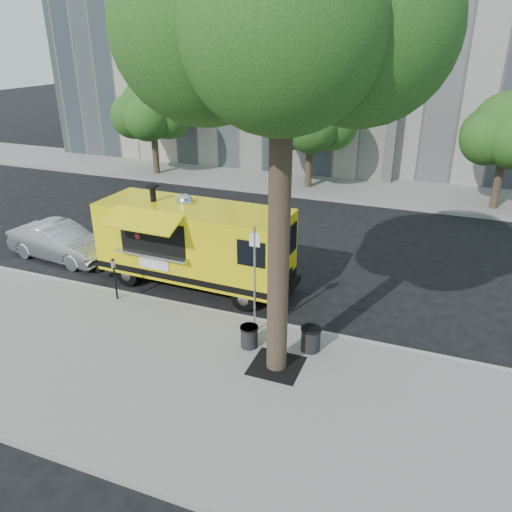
{
  "coord_description": "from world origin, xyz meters",
  "views": [
    {
      "loc": [
        5.74,
        -12.24,
        7.42
      ],
      "look_at": [
        0.99,
        0.0,
        1.64
      ],
      "focal_mm": 35.0,
      "sensor_mm": 36.0,
      "label": 1
    }
  ],
  "objects_px": {
    "food_truck": "(193,243)",
    "sedan": "(60,242)",
    "far_tree_a": "(152,109)",
    "far_tree_c": "(508,130)",
    "parking_meter": "(114,274)",
    "trash_bin_left": "(311,338)",
    "street_tree": "(284,0)",
    "trash_bin_right": "(249,336)",
    "far_tree_b": "(311,115)",
    "sign_post": "(255,275)"
  },
  "relations": [
    {
      "from": "far_tree_a",
      "to": "food_truck",
      "type": "xyz_separation_m",
      "value": [
        8.64,
        -11.73,
        -2.28
      ]
    },
    {
      "from": "food_truck",
      "to": "sedan",
      "type": "bearing_deg",
      "value": -179.8
    },
    {
      "from": "food_truck",
      "to": "far_tree_a",
      "type": "bearing_deg",
      "value": 128.05
    },
    {
      "from": "far_tree_b",
      "to": "far_tree_c",
      "type": "xyz_separation_m",
      "value": [
        9.0,
        -0.3,
        -0.12
      ]
    },
    {
      "from": "far_tree_b",
      "to": "parking_meter",
      "type": "height_order",
      "value": "far_tree_b"
    },
    {
      "from": "parking_meter",
      "to": "trash_bin_left",
      "type": "xyz_separation_m",
      "value": [
        6.18,
        -0.49,
        -0.49
      ]
    },
    {
      "from": "parking_meter",
      "to": "trash_bin_right",
      "type": "distance_m",
      "value": 4.79
    },
    {
      "from": "sign_post",
      "to": "trash_bin_left",
      "type": "height_order",
      "value": "sign_post"
    },
    {
      "from": "sign_post",
      "to": "far_tree_c",
      "type": "bearing_deg",
      "value": 65.19
    },
    {
      "from": "far_tree_c",
      "to": "trash_bin_right",
      "type": "height_order",
      "value": "far_tree_c"
    },
    {
      "from": "food_truck",
      "to": "trash_bin_left",
      "type": "distance_m",
      "value": 5.23
    },
    {
      "from": "parking_meter",
      "to": "sedan",
      "type": "bearing_deg",
      "value": 152.01
    },
    {
      "from": "sedan",
      "to": "far_tree_a",
      "type": "bearing_deg",
      "value": 20.68
    },
    {
      "from": "food_truck",
      "to": "trash_bin_right",
      "type": "bearing_deg",
      "value": -41.3
    },
    {
      "from": "far_tree_a",
      "to": "food_truck",
      "type": "distance_m",
      "value": 14.75
    },
    {
      "from": "trash_bin_left",
      "to": "trash_bin_right",
      "type": "relative_size",
      "value": 1.1
    },
    {
      "from": "trash_bin_left",
      "to": "far_tree_a",
      "type": "bearing_deg",
      "value": 132.98
    },
    {
      "from": "sign_post",
      "to": "food_truck",
      "type": "distance_m",
      "value": 3.62
    },
    {
      "from": "far_tree_a",
      "to": "far_tree_c",
      "type": "height_order",
      "value": "far_tree_a"
    },
    {
      "from": "far_tree_b",
      "to": "sedan",
      "type": "height_order",
      "value": "far_tree_b"
    },
    {
      "from": "far_tree_a",
      "to": "trash_bin_right",
      "type": "distance_m",
      "value": 18.95
    },
    {
      "from": "far_tree_c",
      "to": "trash_bin_left",
      "type": "bearing_deg",
      "value": -108.71
    },
    {
      "from": "food_truck",
      "to": "sedan",
      "type": "height_order",
      "value": "food_truck"
    },
    {
      "from": "far_tree_a",
      "to": "sedan",
      "type": "height_order",
      "value": "far_tree_a"
    },
    {
      "from": "sedan",
      "to": "trash_bin_left",
      "type": "xyz_separation_m",
      "value": [
        10.06,
        -2.55,
        -0.17
      ]
    },
    {
      "from": "food_truck",
      "to": "trash_bin_right",
      "type": "xyz_separation_m",
      "value": [
        3.03,
        -2.83,
        -1.03
      ]
    },
    {
      "from": "sedan",
      "to": "parking_meter",
      "type": "bearing_deg",
      "value": -112.38
    },
    {
      "from": "trash_bin_left",
      "to": "parking_meter",
      "type": "bearing_deg",
      "value": 175.46
    },
    {
      "from": "street_tree",
      "to": "food_truck",
      "type": "height_order",
      "value": "street_tree"
    },
    {
      "from": "far_tree_a",
      "to": "sign_post",
      "type": "xyz_separation_m",
      "value": [
        11.55,
        -13.85,
        -1.93
      ]
    },
    {
      "from": "far_tree_a",
      "to": "trash_bin_right",
      "type": "bearing_deg",
      "value": -51.26
    },
    {
      "from": "far_tree_b",
      "to": "food_truck",
      "type": "relative_size",
      "value": 0.85
    },
    {
      "from": "sign_post",
      "to": "parking_meter",
      "type": "bearing_deg",
      "value": 177.48
    },
    {
      "from": "sedan",
      "to": "trash_bin_right",
      "type": "xyz_separation_m",
      "value": [
        8.56,
        -2.97,
        -0.2
      ]
    },
    {
      "from": "street_tree",
      "to": "sedan",
      "type": "height_order",
      "value": "street_tree"
    },
    {
      "from": "parking_meter",
      "to": "sedan",
      "type": "relative_size",
      "value": 0.33
    },
    {
      "from": "sign_post",
      "to": "parking_meter",
      "type": "xyz_separation_m",
      "value": [
        -4.55,
        0.2,
        -0.87
      ]
    },
    {
      "from": "far_tree_c",
      "to": "trash_bin_right",
      "type": "bearing_deg",
      "value": -113.34
    },
    {
      "from": "street_tree",
      "to": "far_tree_a",
      "type": "height_order",
      "value": "street_tree"
    },
    {
      "from": "street_tree",
      "to": "parking_meter",
      "type": "relative_size",
      "value": 7.69
    },
    {
      "from": "street_tree",
      "to": "far_tree_c",
      "type": "relative_size",
      "value": 1.97
    },
    {
      "from": "far_tree_a",
      "to": "sedan",
      "type": "xyz_separation_m",
      "value": [
        3.12,
        -11.59,
        -3.12
      ]
    },
    {
      "from": "street_tree",
      "to": "far_tree_c",
      "type": "distance_m",
      "value": 16.69
    },
    {
      "from": "sign_post",
      "to": "parking_meter",
      "type": "height_order",
      "value": "sign_post"
    },
    {
      "from": "sign_post",
      "to": "trash_bin_right",
      "type": "relative_size",
      "value": 5.23
    },
    {
      "from": "street_tree",
      "to": "sedan",
      "type": "distance_m",
      "value": 12.5
    },
    {
      "from": "food_truck",
      "to": "sedan",
      "type": "xyz_separation_m",
      "value": [
        -5.52,
        0.14,
        -0.83
      ]
    },
    {
      "from": "food_truck",
      "to": "far_tree_b",
      "type": "bearing_deg",
      "value": 89.97
    },
    {
      "from": "far_tree_a",
      "to": "trash_bin_right",
      "type": "height_order",
      "value": "far_tree_a"
    },
    {
      "from": "sign_post",
      "to": "food_truck",
      "type": "relative_size",
      "value": 0.46
    }
  ]
}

